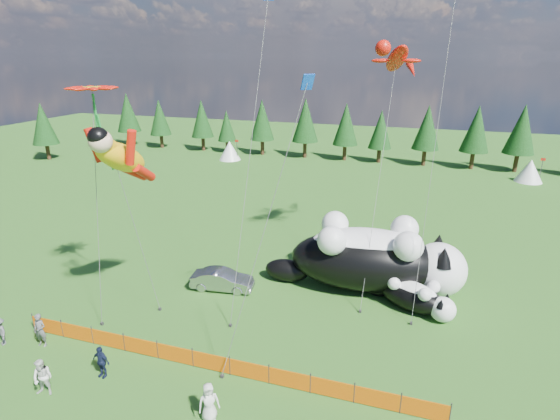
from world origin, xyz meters
name	(u,v)px	position (x,y,z in m)	size (l,w,h in m)	color
ground	(236,335)	(0.00, 0.00, 0.00)	(160.00, 160.00, 0.00)	#0D380A
safety_fence	(211,362)	(0.00, -3.00, 0.50)	(22.06, 0.06, 1.10)	#262626
tree_line	(357,134)	(0.00, 45.00, 4.00)	(90.00, 4.00, 8.00)	black
festival_tents	(435,164)	(11.00, 40.00, 1.40)	(50.00, 3.20, 2.80)	white
cat_large	(375,257)	(6.66, 7.64, 2.25)	(13.13, 5.76, 4.75)	black
cat_small	(416,296)	(9.38, 5.71, 0.96)	(5.29, 3.52, 2.02)	black
car	(222,280)	(-2.84, 4.47, 0.68)	(1.44, 4.14, 1.36)	#A2A1A6
spectator_a	(40,330)	(-9.51, -3.93, 0.94)	(0.69, 0.45, 1.88)	#505155
spectator_b	(43,378)	(-6.53, -6.75, 0.92)	(0.90, 0.53, 1.84)	silver
spectator_c	(101,362)	(-4.84, -4.94, 0.84)	(0.98, 0.50, 1.67)	#141B37
spectator_d	(0,331)	(-11.64, -4.51, 0.80)	(1.03, 0.53, 1.60)	#505155
spectator_e	(209,402)	(1.30, -5.81, 0.91)	(0.89, 0.58, 1.82)	silver
superhero_kite	(121,157)	(-5.93, -0.22, 9.72)	(4.35, 4.72, 11.87)	#EEB30C
gecko_kite	(397,59)	(6.70, 12.29, 14.46)	(4.57, 11.44, 16.61)	red
flower_kite	(92,92)	(-7.55, 0.22, 12.93)	(3.17, 3.29, 13.29)	red
diamond_kite_a	(267,6)	(-0.11, 6.12, 17.23)	(1.19, 6.05, 19.08)	blue
diamond_kite_c	(302,103)	(3.87, -1.10, 12.83)	(3.85, 2.78, 14.48)	blue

